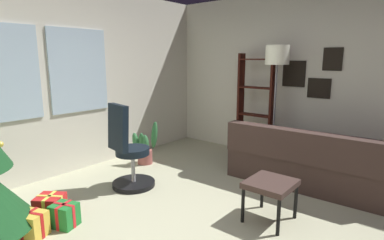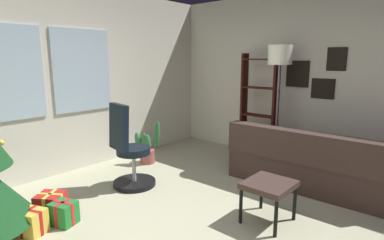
% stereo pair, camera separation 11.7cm
% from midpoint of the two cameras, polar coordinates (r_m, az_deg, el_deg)
% --- Properties ---
extents(ground_plane, '(5.14, 5.16, 0.10)m').
position_cam_midpoint_polar(ground_plane, '(3.34, 4.99, -19.77)').
color(ground_plane, '#ADAC8D').
extents(wall_back_with_windows, '(5.14, 0.12, 2.71)m').
position_cam_midpoint_polar(wall_back_with_windows, '(4.89, -20.61, 6.95)').
color(wall_back_with_windows, silver).
rests_on(wall_back_with_windows, ground_plane).
extents(wall_right_with_frames, '(0.12, 5.16, 2.71)m').
position_cam_midpoint_polar(wall_right_with_frames, '(5.22, 22.74, 6.97)').
color(wall_right_with_frames, silver).
rests_on(wall_right_with_frames, ground_plane).
extents(couch, '(1.49, 2.01, 0.79)m').
position_cam_midpoint_polar(couch, '(4.51, 22.93, -7.59)').
color(couch, '#3A2925').
rests_on(couch, ground_plane).
extents(footstool, '(0.49, 0.45, 0.43)m').
position_cam_midpoint_polar(footstool, '(3.35, 14.95, -11.88)').
color(footstool, '#3A2925').
rests_on(footstool, ground_plane).
extents(gift_box_red, '(0.36, 0.37, 0.22)m').
position_cam_midpoint_polar(gift_box_red, '(3.83, -23.75, -13.83)').
color(gift_box_red, red).
rests_on(gift_box_red, ground_plane).
extents(gift_box_green, '(0.27, 0.29, 0.24)m').
position_cam_midpoint_polar(gift_box_green, '(3.53, -21.64, -15.65)').
color(gift_box_green, '#1E722D').
rests_on(gift_box_green, ground_plane).
extents(gift_box_gold, '(0.30, 0.35, 0.25)m').
position_cam_midpoint_polar(gift_box_gold, '(3.49, -26.84, -16.35)').
color(gift_box_gold, gold).
rests_on(gift_box_gold, ground_plane).
extents(office_chair, '(0.56, 0.56, 1.12)m').
position_cam_midpoint_polar(office_chair, '(4.13, -10.69, -6.28)').
color(office_chair, black).
rests_on(office_chair, ground_plane).
extents(bookshelf, '(0.18, 0.64, 1.75)m').
position_cam_midpoint_polar(bookshelf, '(5.38, 12.90, 1.46)').
color(bookshelf, '#37120B').
rests_on(bookshelf, ground_plane).
extents(floor_lamp, '(0.35, 0.35, 1.86)m').
position_cam_midpoint_polar(floor_lamp, '(4.79, 16.50, 9.74)').
color(floor_lamp, slate).
rests_on(floor_lamp, ground_plane).
extents(potted_plant, '(0.45, 0.32, 0.67)m').
position_cam_midpoint_polar(potted_plant, '(5.06, -7.50, -5.05)').
color(potted_plant, '#984F49').
rests_on(potted_plant, ground_plane).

